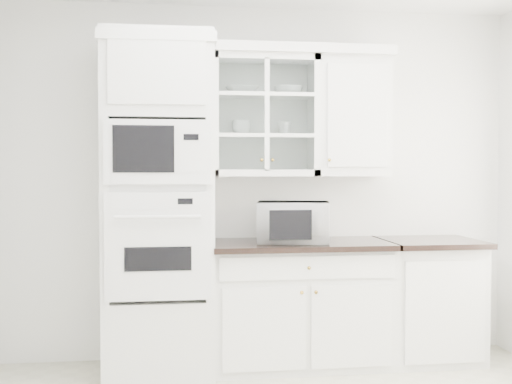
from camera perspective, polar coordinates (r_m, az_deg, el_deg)
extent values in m
cube|color=white|center=(4.97, 0.08, 0.86)|extent=(4.00, 0.02, 2.70)
cube|color=white|center=(4.62, -8.65, -1.12)|extent=(0.76, 0.65, 2.40)
cube|color=white|center=(4.31, -8.70, -4.81)|extent=(0.70, 0.03, 0.72)
cube|color=black|center=(4.30, -8.70, -5.90)|extent=(0.44, 0.01, 0.16)
cube|color=white|center=(4.28, -8.75, 3.53)|extent=(0.70, 0.03, 0.43)
cube|color=black|center=(4.26, -9.96, 3.79)|extent=(0.40, 0.01, 0.31)
cube|color=white|center=(4.84, 3.89, -10.04)|extent=(1.30, 0.60, 0.88)
cube|color=black|center=(4.73, 3.98, -4.67)|extent=(1.32, 0.67, 0.04)
cube|color=white|center=(5.13, 15.04, -9.41)|extent=(0.70, 0.60, 0.88)
cube|color=black|center=(5.03, 15.25, -4.34)|extent=(0.72, 0.67, 0.04)
cube|color=white|center=(4.84, 0.68, 6.75)|extent=(0.80, 0.33, 0.90)
cube|color=white|center=(4.83, 0.68, 4.97)|extent=(0.74, 0.29, 0.02)
cube|color=white|center=(4.86, 0.68, 8.51)|extent=(0.74, 0.29, 0.02)
cube|color=white|center=(4.98, 8.43, 6.59)|extent=(0.55, 0.33, 0.90)
cube|color=white|center=(4.87, -0.52, 12.49)|extent=(2.14, 0.38, 0.07)
imported|color=white|center=(4.68, 3.33, -2.67)|extent=(0.59, 0.52, 0.30)
imported|color=white|center=(4.85, -1.24, 9.00)|extent=(0.26, 0.26, 0.06)
imported|color=white|center=(4.89, 2.90, 8.97)|extent=(0.27, 0.27, 0.07)
imported|color=white|center=(4.83, -1.30, 5.74)|extent=(0.14, 0.14, 0.11)
imported|color=white|center=(4.88, 2.53, 5.66)|extent=(0.13, 0.13, 0.10)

